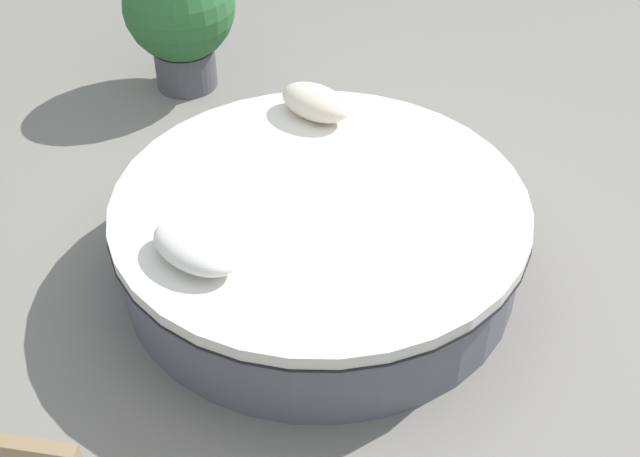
# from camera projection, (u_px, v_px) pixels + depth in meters

# --- Properties ---
(ground_plane) EXTENTS (16.00, 16.00, 0.00)m
(ground_plane) POSITION_uv_depth(u_px,v_px,m) (320.00, 269.00, 5.16)
(ground_plane) COLOR gray
(round_bed) EXTENTS (2.42, 2.42, 0.54)m
(round_bed) POSITION_uv_depth(u_px,v_px,m) (320.00, 235.00, 4.98)
(round_bed) COLOR #595966
(round_bed) RESTS_ON ground_plane
(throw_pillow_0) EXTENTS (0.50, 0.30, 0.20)m
(throw_pillow_0) POSITION_uv_depth(u_px,v_px,m) (315.00, 102.00, 5.43)
(throw_pillow_0) COLOR beige
(throw_pillow_0) RESTS_ON round_bed
(throw_pillow_1) EXTENTS (0.55, 0.33, 0.16)m
(throw_pillow_1) POSITION_uv_depth(u_px,v_px,m) (196.00, 247.00, 4.38)
(throw_pillow_1) COLOR white
(throw_pillow_1) RESTS_ON round_bed
(planter) EXTENTS (0.86, 0.86, 1.12)m
(planter) POSITION_uv_depth(u_px,v_px,m) (180.00, 12.00, 6.45)
(planter) COLOR #4C4C51
(planter) RESTS_ON ground_plane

